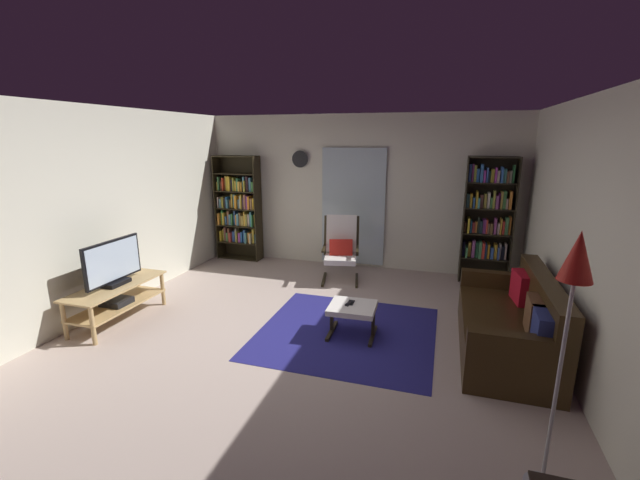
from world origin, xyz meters
The scene contains 17 objects.
ground_plane centered at (0.00, 0.00, 0.00)m, with size 7.02×7.02×0.00m, color #BDA89C.
wall_back centered at (0.00, 2.90, 1.30)m, with size 5.60×0.06×2.60m, color silver.
wall_left centered at (-2.70, 0.00, 1.30)m, with size 0.06×6.00×2.60m, color silver.
wall_right centered at (2.70, 0.00, 1.30)m, with size 0.06×6.00×2.60m, color silver.
glass_door_panel centered at (-0.06, 2.83, 1.05)m, with size 1.10×0.01×2.00m, color silver.
area_rug centered at (0.46, 0.30, 0.00)m, with size 2.00×1.96×0.01m, color navy.
tv_stand centered at (-2.31, -0.23, 0.31)m, with size 0.50×1.27×0.47m.
television centered at (-2.31, -0.22, 0.73)m, with size 0.20×0.85×0.56m.
bookshelf_near_tv centered at (-2.16, 2.68, 0.94)m, with size 0.82×0.30×1.90m.
bookshelf_near_sofa centered at (2.10, 2.66, 1.03)m, with size 0.72×0.30×1.94m.
leather_sofa centered at (2.21, 0.37, 0.31)m, with size 0.85×1.86×0.84m.
lounge_armchair centered at (-0.07, 2.08, 0.53)m, with size 0.68×0.75×1.02m.
ottoman centered at (0.53, 0.24, 0.30)m, with size 0.54×0.50×0.37m.
tv_remote centered at (0.49, 0.26, 0.38)m, with size 0.04×0.14×0.02m, color black.
cell_phone centered at (0.50, 0.30, 0.38)m, with size 0.07×0.14×0.01m, color black.
floor_lamp_by_sofa centered at (2.18, -1.45, 1.39)m, with size 0.22×0.22×1.71m.
wall_clock centered at (-1.01, 2.82, 1.85)m, with size 0.29×0.03×0.29m.
Camera 1 is at (1.44, -3.96, 2.21)m, focal length 22.90 mm.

